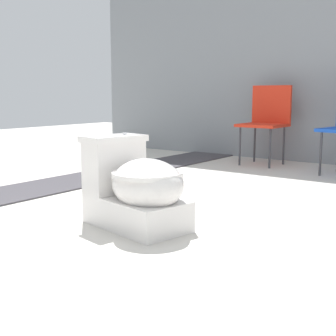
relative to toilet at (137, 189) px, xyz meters
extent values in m
plane|color=beige|center=(-0.04, 0.01, -0.22)|extent=(14.00, 14.00, 0.00)
cube|color=#423F44|center=(-1.33, 0.51, -0.21)|extent=(0.56, 8.00, 0.01)
cube|color=white|center=(0.00, 0.00, -0.14)|extent=(0.66, 0.46, 0.17)
ellipsoid|color=white|center=(0.09, -0.02, 0.04)|extent=(0.50, 0.44, 0.28)
cylinder|color=white|center=(0.09, -0.02, 0.10)|extent=(0.46, 0.46, 0.03)
cube|color=white|center=(-0.21, 0.04, 0.10)|extent=(0.25, 0.37, 0.30)
cube|color=white|center=(-0.21, 0.04, 0.27)|extent=(0.27, 0.40, 0.04)
cylinder|color=silver|center=(-0.19, 0.12, 0.29)|extent=(0.02, 0.02, 0.01)
cube|color=red|center=(-0.45, 2.58, 0.20)|extent=(0.44, 0.44, 0.03)
cube|color=red|center=(-0.45, 2.78, 0.41)|extent=(0.44, 0.04, 0.40)
cylinder|color=#38383D|center=(-0.28, 2.41, -0.02)|extent=(0.02, 0.02, 0.40)
cylinder|color=#38383D|center=(-0.62, 2.41, -0.02)|extent=(0.02, 0.02, 0.40)
cylinder|color=#38383D|center=(-0.28, 2.75, -0.02)|extent=(0.02, 0.02, 0.40)
cylinder|color=#38383D|center=(-0.62, 2.75, -0.02)|extent=(0.02, 0.02, 0.40)
cylinder|color=#38383D|center=(0.27, 2.28, -0.02)|extent=(0.02, 0.02, 0.40)
camera|label=1|loc=(1.67, -1.96, 0.53)|focal=50.00mm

